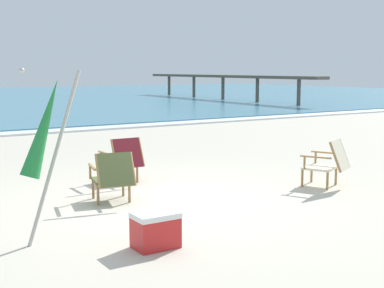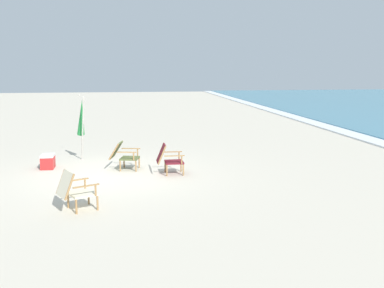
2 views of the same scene
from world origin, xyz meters
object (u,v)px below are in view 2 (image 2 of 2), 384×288
at_px(beach_chair_back_left, 75,189).
at_px(umbrella_furled_green, 81,118).
at_px(beach_chair_front_left, 168,158).
at_px(cooler_box, 48,161).
at_px(beach_chair_far_center, 123,155).

height_order(beach_chair_back_left, umbrella_furled_green, umbrella_furled_green).
height_order(beach_chair_back_left, beach_chair_front_left, beach_chair_back_left).
relative_size(beach_chair_back_left, cooler_box, 1.79).
height_order(beach_chair_far_center, cooler_box, beach_chair_far_center).
xyz_separation_m(beach_chair_front_left, cooler_box, (-1.14, -3.27, -0.23)).
distance_m(beach_chair_front_left, umbrella_furled_green, 3.29).
bearing_deg(beach_chair_back_left, umbrella_furled_green, -176.52).
distance_m(beach_chair_back_left, beach_chair_front_left, 3.50).
relative_size(beach_chair_back_left, beach_chair_far_center, 0.99).
distance_m(beach_chair_front_left, cooler_box, 3.47).
relative_size(beach_chair_far_center, beach_chair_front_left, 1.09).
xyz_separation_m(beach_chair_back_left, beach_chair_far_center, (-3.51, 0.93, -0.01)).
height_order(umbrella_furled_green, cooler_box, umbrella_furled_green).
distance_m(beach_chair_back_left, umbrella_furled_green, 4.96).
bearing_deg(umbrella_furled_green, beach_chair_far_center, 41.98).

